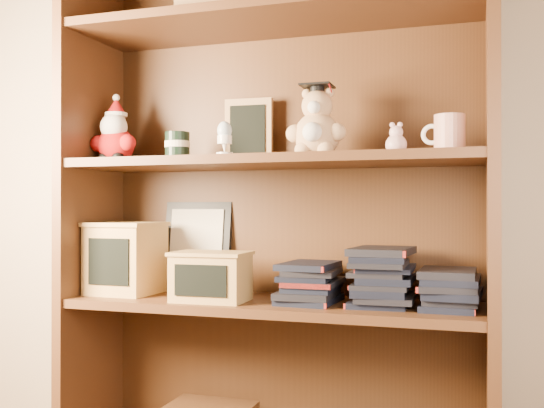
{
  "coord_description": "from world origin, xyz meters",
  "views": [
    {
      "loc": [
        0.59,
        -0.39,
        0.81
      ],
      "look_at": [
        0.04,
        1.3,
        0.82
      ],
      "focal_mm": 42.0,
      "sensor_mm": 36.0,
      "label": 1
    }
  ],
  "objects_px": {
    "teacher_mug": "(449,134)",
    "treats_box": "(126,257)",
    "grad_teddy_bear": "(317,128)",
    "bookcase": "(277,218)"
  },
  "relations": [
    {
      "from": "bookcase",
      "to": "treats_box",
      "type": "distance_m",
      "value": 0.48
    },
    {
      "from": "grad_teddy_bear",
      "to": "teacher_mug",
      "type": "xyz_separation_m",
      "value": [
        0.35,
        0.01,
        -0.03
      ]
    },
    {
      "from": "teacher_mug",
      "to": "treats_box",
      "type": "relative_size",
      "value": 0.52
    },
    {
      "from": "bookcase",
      "to": "teacher_mug",
      "type": "xyz_separation_m",
      "value": [
        0.48,
        -0.05,
        0.22
      ]
    },
    {
      "from": "bookcase",
      "to": "treats_box",
      "type": "relative_size",
      "value": 7.46
    },
    {
      "from": "grad_teddy_bear",
      "to": "teacher_mug",
      "type": "bearing_deg",
      "value": 1.01
    },
    {
      "from": "bookcase",
      "to": "grad_teddy_bear",
      "type": "height_order",
      "value": "bookcase"
    },
    {
      "from": "teacher_mug",
      "to": "treats_box",
      "type": "bearing_deg",
      "value": -179.94
    },
    {
      "from": "bookcase",
      "to": "teacher_mug",
      "type": "distance_m",
      "value": 0.53
    },
    {
      "from": "grad_teddy_bear",
      "to": "teacher_mug",
      "type": "distance_m",
      "value": 0.35
    }
  ]
}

